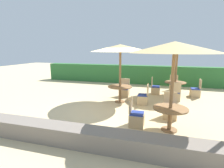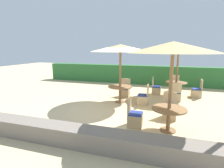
% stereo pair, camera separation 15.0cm
% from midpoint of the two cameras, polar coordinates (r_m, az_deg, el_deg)
% --- Properties ---
extents(ground_plane, '(40.00, 40.00, 0.00)m').
position_cam_midpoint_polar(ground_plane, '(7.51, -1.86, -7.62)').
color(ground_plane, '#D1BA8C').
extents(hedge_row, '(13.00, 0.70, 1.30)m').
position_cam_midpoint_polar(hedge_row, '(12.71, 5.97, 3.20)').
color(hedge_row, '#2D6B33').
rests_on(hedge_row, ground_plane).
extents(stone_border, '(10.00, 0.56, 0.48)m').
position_cam_midpoint_polar(stone_border, '(4.85, -13.47, -16.06)').
color(stone_border, slate).
rests_on(stone_border, ground_plane).
extents(parasol_center, '(2.67, 2.67, 2.65)m').
position_cam_midpoint_polar(parasol_center, '(7.88, 2.19, 11.58)').
color(parasol_center, olive).
rests_on(parasol_center, ground_plane).
extents(round_table_center, '(1.11, 1.11, 0.75)m').
position_cam_midpoint_polar(round_table_center, '(8.10, 2.09, -1.79)').
color(round_table_center, olive).
rests_on(round_table_center, ground_plane).
extents(patio_chair_center_north, '(0.46, 0.46, 0.93)m').
position_cam_midpoint_polar(patio_chair_center_north, '(9.10, 3.61, -2.52)').
color(patio_chair_center_north, tan).
rests_on(patio_chair_center_north, ground_plane).
extents(patio_chair_center_east, '(0.46, 0.46, 0.93)m').
position_cam_midpoint_polar(patio_chair_center_east, '(7.96, 9.57, -4.70)').
color(patio_chair_center_east, tan).
rests_on(patio_chair_center_east, ground_plane).
extents(parasol_back_right, '(2.46, 2.46, 2.61)m').
position_cam_midpoint_polar(parasol_back_right, '(9.65, 20.24, 10.61)').
color(parasol_back_right, olive).
rests_on(parasol_back_right, ground_plane).
extents(round_table_back_right, '(1.10, 1.10, 0.73)m').
position_cam_midpoint_polar(round_table_back_right, '(9.83, 19.50, -0.23)').
color(round_table_back_right, olive).
rests_on(round_table_back_right, ground_plane).
extents(patio_chair_back_right_west, '(0.46, 0.46, 0.93)m').
position_cam_midpoint_polar(patio_chair_back_right_west, '(9.87, 13.51, -1.72)').
color(patio_chair_back_right_west, tan).
rests_on(patio_chair_back_right_west, ground_plane).
extents(patio_chair_back_right_south, '(0.46, 0.46, 0.93)m').
position_cam_midpoint_polar(patio_chair_back_right_south, '(8.90, 19.41, -3.48)').
color(patio_chair_back_right_south, tan).
rests_on(patio_chair_back_right_south, ground_plane).
extents(patio_chair_back_right_north, '(0.46, 0.46, 0.93)m').
position_cam_midpoint_polar(patio_chair_back_right_north, '(10.94, 19.10, -0.77)').
color(patio_chair_back_right_north, tan).
rests_on(patio_chair_back_right_north, ground_plane).
extents(patio_chair_back_right_east, '(0.46, 0.46, 0.93)m').
position_cam_midpoint_polar(patio_chair_back_right_east, '(10.00, 25.20, -2.33)').
color(patio_chair_back_right_east, tan).
rests_on(patio_chair_back_right_east, ground_plane).
extents(parasol_front_right, '(2.56, 2.56, 2.65)m').
position_cam_midpoint_polar(parasol_front_right, '(5.25, 19.02, 11.15)').
color(parasol_front_right, olive).
rests_on(parasol_front_right, ground_plane).
extents(round_table_front_right, '(1.03, 1.03, 0.72)m').
position_cam_midpoint_polar(round_table_front_right, '(5.58, 17.73, -8.97)').
color(round_table_front_right, olive).
rests_on(round_table_front_right, ground_plane).
extents(patio_chair_front_right_west, '(0.46, 0.46, 0.93)m').
position_cam_midpoint_polar(patio_chair_front_right_west, '(5.76, 7.17, -11.01)').
color(patio_chair_front_right_west, tan).
rests_on(patio_chair_front_right_west, ground_plane).
extents(patio_chair_front_right_north, '(0.46, 0.46, 0.93)m').
position_cam_midpoint_polar(patio_chair_front_right_north, '(6.63, 17.71, -8.42)').
color(patio_chair_front_right_north, tan).
rests_on(patio_chair_front_right_north, ground_plane).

